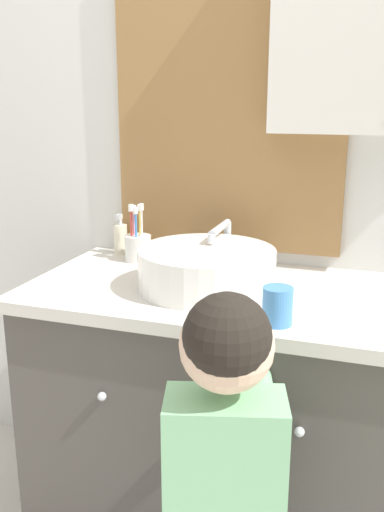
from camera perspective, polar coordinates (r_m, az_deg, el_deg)
The scene contains 7 objects.
wall_back at distance 1.84m, azimuth 7.04°, elevation 13.28°, with size 3.20×0.18×2.50m.
vanity_counter at distance 1.79m, azimuth 3.34°, elevation -15.79°, with size 1.14×0.60×0.82m.
sink_basin at distance 1.59m, azimuth 1.52°, elevation -1.19°, with size 0.38×0.43×0.16m.
toothbrush_holder at distance 1.88m, azimuth -5.44°, elevation 0.99°, with size 0.09×0.09×0.19m.
soap_dispenser at distance 1.97m, azimuth -7.15°, elevation 1.75°, with size 0.05×0.05×0.14m.
child_figure at distance 1.23m, azimuth 3.34°, elevation -22.25°, with size 0.26×0.50×1.01m.
drinking_cup at distance 1.36m, azimuth 8.54°, elevation -4.96°, with size 0.07×0.07×0.09m, color #4789D1.
Camera 1 is at (0.39, -1.18, 1.34)m, focal length 40.00 mm.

